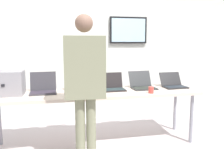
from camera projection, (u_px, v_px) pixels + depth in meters
name	position (u px, v px, depth m)	size (l,w,h in m)	color
ground	(97.00, 144.00, 3.32)	(8.00, 8.00, 0.04)	#B9AEB2
back_wall	(88.00, 48.00, 4.22)	(8.00, 0.11, 2.69)	silver
workbench	(96.00, 95.00, 3.22)	(2.91, 0.70, 0.77)	beige
equipment_box	(6.00, 83.00, 2.99)	(0.44, 0.33, 0.32)	gray
laptop_station_0	(43.00, 88.00, 3.14)	(0.37, 0.34, 0.28)	#3C3A41
laptop_station_1	(77.00, 87.00, 3.25)	(0.35, 0.37, 0.24)	black
laptop_station_2	(111.00, 86.00, 3.32)	(0.38, 0.31, 0.24)	#272324
laptop_station_3	(142.00, 84.00, 3.44)	(0.37, 0.37, 0.25)	#343638
laptop_station_4	(173.00, 84.00, 3.53)	(0.36, 0.35, 0.22)	#272628
person	(85.00, 78.00, 2.52)	(0.45, 0.60, 1.76)	gray
coffee_mug	(151.00, 90.00, 3.11)	(0.07, 0.07, 0.09)	#D3453C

